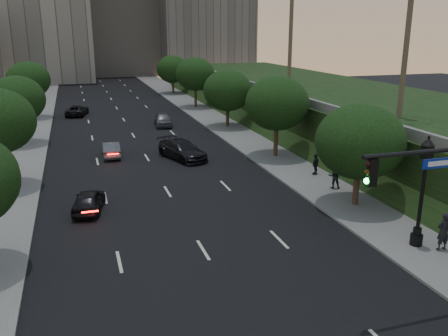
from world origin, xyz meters
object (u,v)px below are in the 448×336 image
object	(u,v)px
pedestrian_a	(443,231)
sedan_near_right	(182,150)
street_lamp	(422,197)
sedan_far_right	(163,120)
sedan_near_left	(89,201)
pedestrian_c	(316,164)
pedestrian_b	(335,176)
sedan_far_left	(77,110)
sedan_mid_left	(111,149)

from	to	relation	value
pedestrian_a	sedan_near_right	bearing A→B (deg)	-70.21
street_lamp	sedan_far_right	bearing A→B (deg)	100.55
sedan_near_left	pedestrian_c	xyz separation A→B (m)	(15.97, 2.17, 0.26)
street_lamp	sedan_near_right	bearing A→B (deg)	110.35
sedan_near_left	pedestrian_c	world-z (taller)	pedestrian_c
pedestrian_c	pedestrian_b	bearing A→B (deg)	49.91
pedestrian_b	sedan_far_left	bearing A→B (deg)	-41.88
sedan_near_left	sedan_mid_left	xyz separation A→B (m)	(2.27, 12.25, -0.01)
sedan_mid_left	pedestrian_c	bearing A→B (deg)	145.00
street_lamp	sedan_far_left	distance (m)	46.01
pedestrian_c	sedan_near_left	bearing A→B (deg)	-26.97
sedan_far_right	pedestrian_c	bearing A→B (deg)	-67.12
sedan_far_right	pedestrian_b	bearing A→B (deg)	-69.96
street_lamp	pedestrian_b	bearing A→B (deg)	86.14
pedestrian_a	pedestrian_b	world-z (taller)	pedestrian_a
pedestrian_a	sedan_far_left	bearing A→B (deg)	-71.93
street_lamp	sedan_far_left	world-z (taller)	street_lamp
pedestrian_b	pedestrian_c	world-z (taller)	pedestrian_b
sedan_near_left	sedan_near_right	world-z (taller)	sedan_near_right
sedan_mid_left	street_lamp	bearing A→B (deg)	121.43
sedan_mid_left	sedan_far_left	world-z (taller)	sedan_far_left
sedan_far_right	sedan_mid_left	bearing A→B (deg)	-114.75
sedan_mid_left	pedestrian_b	xyz separation A→B (m)	(13.40, -13.24, 0.33)
pedestrian_b	street_lamp	bearing A→B (deg)	109.73
sedan_near_right	pedestrian_b	xyz separation A→B (m)	(7.87, -10.75, 0.21)
sedan_mid_left	sedan_far_right	xyz separation A→B (m)	(6.52, 11.62, 0.09)
sedan_near_left	pedestrian_c	size ratio (longest dim) A/B	2.51
pedestrian_a	pedestrian_b	bearing A→B (deg)	-90.60
pedestrian_c	sedan_mid_left	bearing A→B (deg)	-71.04
sedan_near_right	sedan_near_left	bearing A→B (deg)	-148.46
pedestrian_b	pedestrian_c	bearing A→B (deg)	-71.80
sedan_far_left	sedan_near_right	bearing A→B (deg)	121.27
sedan_far_left	pedestrian_b	size ratio (longest dim) A/B	2.82
pedestrian_b	sedan_near_right	bearing A→B (deg)	-30.20
street_lamp	sedan_far_right	distance (m)	34.35
sedan_far_left	pedestrian_a	bearing A→B (deg)	122.78
street_lamp	sedan_far_right	xyz separation A→B (m)	(-6.28, 33.71, -1.91)
sedan_near_right	pedestrian_c	world-z (taller)	pedestrian_c
pedestrian_a	pedestrian_c	xyz separation A→B (m)	(0.10, 12.81, -0.18)
sedan_mid_left	sedan_far_right	bearing A→B (deg)	-117.98
sedan_far_right	pedestrian_b	xyz separation A→B (m)	(6.88, -24.86, 0.24)
sedan_far_left	sedan_far_right	xyz separation A→B (m)	(8.89, -9.68, 0.08)
pedestrian_b	pedestrian_a	bearing A→B (deg)	114.79
sedan_near_left	sedan_far_left	distance (m)	33.54
sedan_far_right	sedan_near_right	bearing A→B (deg)	-89.45
sedan_near_right	pedestrian_b	world-z (taller)	pedestrian_b
sedan_far_left	pedestrian_a	xyz separation A→B (m)	(15.97, -44.19, 0.45)
sedan_far_right	pedestrian_c	xyz separation A→B (m)	(7.18, -21.69, 0.19)
sedan_far_left	sedan_far_right	distance (m)	13.14
sedan_mid_left	pedestrian_c	size ratio (longest dim) A/B	2.54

